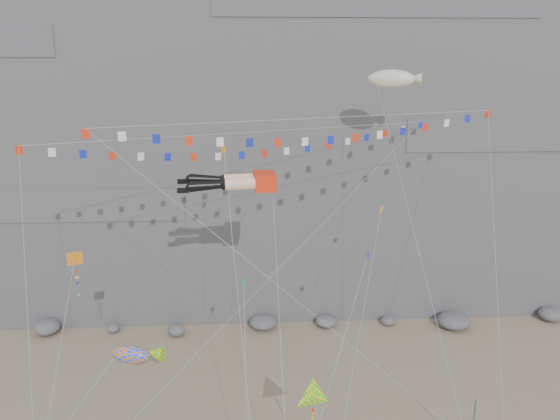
# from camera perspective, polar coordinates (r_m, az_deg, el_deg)

# --- Properties ---
(cliff) EXTENTS (80.00, 28.00, 50.00)m
(cliff) POSITION_cam_1_polar(r_m,az_deg,el_deg) (61.96, -2.38, 15.78)
(cliff) COLOR slate
(cliff) RESTS_ON ground
(talus_boulders) EXTENTS (60.00, 3.00, 1.20)m
(talus_boulders) POSITION_cam_1_polar(r_m,az_deg,el_deg) (52.63, -1.77, -11.65)
(talus_boulders) COLOR slate
(talus_boulders) RESTS_ON ground
(legs_kite) EXTENTS (6.68, 13.97, 21.12)m
(legs_kite) POSITION_cam_1_polar(r_m,az_deg,el_deg) (35.87, -4.44, 2.91)
(legs_kite) COLOR red
(legs_kite) RESTS_ON ground
(flag_banner_upper) EXTENTS (29.20, 21.57, 27.53)m
(flag_banner_upper) POSITION_cam_1_polar(r_m,az_deg,el_deg) (40.92, -2.85, 8.11)
(flag_banner_upper) COLOR red
(flag_banner_upper) RESTS_ON ground
(flag_banner_lower) EXTENTS (26.89, 13.22, 24.88)m
(flag_banner_lower) POSITION_cam_1_polar(r_m,az_deg,el_deg) (35.85, 4.07, 9.50)
(flag_banner_lower) COLOR red
(flag_banner_lower) RESTS_ON ground
(harlequin_kite) EXTENTS (2.77, 6.68, 13.99)m
(harlequin_kite) POSITION_cam_1_polar(r_m,az_deg,el_deg) (36.03, -20.67, -4.84)
(harlequin_kite) COLOR red
(harlequin_kite) RESTS_ON ground
(fish_windsock) EXTENTS (8.56, 5.59, 10.51)m
(fish_windsock) POSITION_cam_1_polar(r_m,az_deg,el_deg) (36.05, -15.31, -14.34)
(fish_windsock) COLOR orange
(fish_windsock) RESTS_ON ground
(delta_kite) EXTENTS (2.33, 5.26, 7.67)m
(delta_kite) POSITION_cam_1_polar(r_m,az_deg,el_deg) (33.37, 3.51, -18.93)
(delta_kite) COLOR yellow
(delta_kite) RESTS_ON ground
(blimp_windsock) EXTENTS (5.08, 15.91, 27.34)m
(blimp_windsock) POSITION_cam_1_polar(r_m,az_deg,el_deg) (43.30, 11.53, 13.20)
(blimp_windsock) COLOR beige
(blimp_windsock) RESTS_ON ground
(small_kite_a) EXTENTS (2.65, 14.47, 23.31)m
(small_kite_a) POSITION_cam_1_polar(r_m,az_deg,el_deg) (36.81, -5.80, 5.17)
(small_kite_a) COLOR orange
(small_kite_a) RESTS_ON ground
(small_kite_b) EXTENTS (6.24, 9.58, 15.92)m
(small_kite_b) POSITION_cam_1_polar(r_m,az_deg,el_deg) (36.89, 9.02, -5.27)
(small_kite_b) COLOR purple
(small_kite_b) RESTS_ON ground
(small_kite_c) EXTENTS (1.02, 10.82, 14.77)m
(small_kite_c) POSITION_cam_1_polar(r_m,az_deg,el_deg) (35.38, -3.79, -7.92)
(small_kite_c) COLOR green
(small_kite_c) RESTS_ON ground
(small_kite_d) EXTENTS (6.58, 15.44, 21.05)m
(small_kite_d) POSITION_cam_1_polar(r_m,az_deg,el_deg) (41.21, 10.44, -0.63)
(small_kite_d) COLOR yellow
(small_kite_d) RESTS_ON ground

